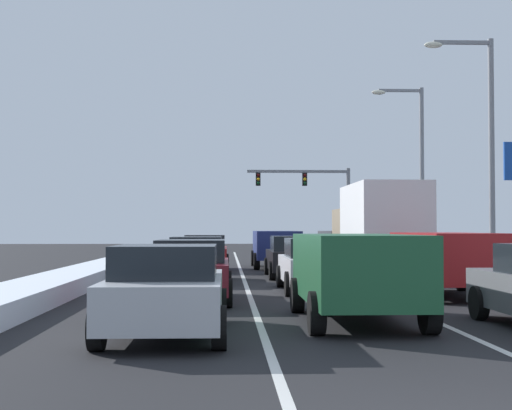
{
  "coord_description": "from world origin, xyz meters",
  "views": [
    {
      "loc": [
        -2.33,
        -6.18,
        1.78
      ],
      "look_at": [
        -0.52,
        38.5,
        3.2
      ],
      "focal_mm": 52.16,
      "sensor_mm": 36.0,
      "label": 1
    }
  ],
  "objects_px": {
    "street_lamp_right_mid": "(483,135)",
    "suv_green_center_lane_nearest": "(356,269)",
    "box_truck_right_lane_third": "(379,225)",
    "traffic_light_gantry": "(317,191)",
    "sedan_maroon_left_lane_second": "(191,270)",
    "suv_charcoal_right_lane_fourth": "(345,245)",
    "street_lamp_right_far": "(415,159)",
    "sedan_black_center_lane_third": "(294,256)",
    "sedan_gray_left_lane_third": "(197,259)",
    "sedan_red_left_lane_fourth": "(205,253)",
    "suv_red_right_lane_second": "(447,258)",
    "suv_navy_center_lane_fourth": "(276,245)",
    "sedan_white_center_lane_second": "(316,265)",
    "sedan_silver_left_lane_nearest": "(167,290)"
  },
  "relations": [
    {
      "from": "street_lamp_right_mid",
      "to": "suv_green_center_lane_nearest",
      "type": "bearing_deg",
      "value": -118.13
    },
    {
      "from": "box_truck_right_lane_third",
      "to": "traffic_light_gantry",
      "type": "height_order",
      "value": "traffic_light_gantry"
    },
    {
      "from": "box_truck_right_lane_third",
      "to": "sedan_maroon_left_lane_second",
      "type": "relative_size",
      "value": 1.6
    },
    {
      "from": "suv_charcoal_right_lane_fourth",
      "to": "suv_green_center_lane_nearest",
      "type": "distance_m",
      "value": 21.18
    },
    {
      "from": "traffic_light_gantry",
      "to": "street_lamp_right_far",
      "type": "relative_size",
      "value": 0.84
    },
    {
      "from": "suv_charcoal_right_lane_fourth",
      "to": "sedan_black_center_lane_third",
      "type": "relative_size",
      "value": 1.09
    },
    {
      "from": "sedan_maroon_left_lane_second",
      "to": "traffic_light_gantry",
      "type": "distance_m",
      "value": 36.49
    },
    {
      "from": "sedan_gray_left_lane_third",
      "to": "sedan_red_left_lane_fourth",
      "type": "distance_m",
      "value": 6.73
    },
    {
      "from": "suv_red_right_lane_second",
      "to": "sedan_red_left_lane_fourth",
      "type": "relative_size",
      "value": 1.09
    },
    {
      "from": "suv_green_center_lane_nearest",
      "to": "suv_navy_center_lane_fourth",
      "type": "relative_size",
      "value": 1.0
    },
    {
      "from": "suv_red_right_lane_second",
      "to": "suv_green_center_lane_nearest",
      "type": "relative_size",
      "value": 1.0
    },
    {
      "from": "suv_green_center_lane_nearest",
      "to": "traffic_light_gantry",
      "type": "xyz_separation_m",
      "value": [
        4.12,
        39.75,
        3.48
      ]
    },
    {
      "from": "box_truck_right_lane_third",
      "to": "sedan_red_left_lane_fourth",
      "type": "distance_m",
      "value": 8.01
    },
    {
      "from": "suv_green_center_lane_nearest",
      "to": "sedan_gray_left_lane_third",
      "type": "distance_m",
      "value": 11.33
    },
    {
      "from": "suv_green_center_lane_nearest",
      "to": "sedan_white_center_lane_second",
      "type": "distance_m",
      "value": 6.91
    },
    {
      "from": "suv_red_right_lane_second",
      "to": "sedan_black_center_lane_third",
      "type": "relative_size",
      "value": 1.09
    },
    {
      "from": "suv_red_right_lane_second",
      "to": "traffic_light_gantry",
      "type": "distance_m",
      "value": 34.65
    },
    {
      "from": "suv_navy_center_lane_fourth",
      "to": "sedan_silver_left_lane_nearest",
      "type": "relative_size",
      "value": 1.09
    },
    {
      "from": "suv_charcoal_right_lane_fourth",
      "to": "sedan_silver_left_lane_nearest",
      "type": "relative_size",
      "value": 1.09
    },
    {
      "from": "suv_red_right_lane_second",
      "to": "suv_green_center_lane_nearest",
      "type": "xyz_separation_m",
      "value": [
        -3.36,
        -5.29,
        0.0
      ]
    },
    {
      "from": "sedan_maroon_left_lane_second",
      "to": "sedan_gray_left_lane_third",
      "type": "relative_size",
      "value": 1.0
    },
    {
      "from": "sedan_white_center_lane_second",
      "to": "traffic_light_gantry",
      "type": "relative_size",
      "value": 0.6
    },
    {
      "from": "suv_charcoal_right_lane_fourth",
      "to": "sedan_silver_left_lane_nearest",
      "type": "height_order",
      "value": "suv_charcoal_right_lane_fourth"
    },
    {
      "from": "box_truck_right_lane_third",
      "to": "sedan_gray_left_lane_third",
      "type": "relative_size",
      "value": 1.6
    },
    {
      "from": "suv_charcoal_right_lane_fourth",
      "to": "sedan_white_center_lane_second",
      "type": "height_order",
      "value": "suv_charcoal_right_lane_fourth"
    },
    {
      "from": "box_truck_right_lane_third",
      "to": "street_lamp_right_far",
      "type": "bearing_deg",
      "value": 68.51
    },
    {
      "from": "sedan_gray_left_lane_third",
      "to": "sedan_red_left_lane_fourth",
      "type": "bearing_deg",
      "value": 89.15
    },
    {
      "from": "sedan_white_center_lane_second",
      "to": "sedan_black_center_lane_third",
      "type": "xyz_separation_m",
      "value": [
        -0.06,
        6.12,
        0.0
      ]
    },
    {
      "from": "suv_green_center_lane_nearest",
      "to": "sedan_white_center_lane_second",
      "type": "height_order",
      "value": "suv_green_center_lane_nearest"
    },
    {
      "from": "suv_red_right_lane_second",
      "to": "sedan_silver_left_lane_nearest",
      "type": "distance_m",
      "value": 9.72
    },
    {
      "from": "sedan_maroon_left_lane_second",
      "to": "sedan_red_left_lane_fourth",
      "type": "height_order",
      "value": "same"
    },
    {
      "from": "sedan_gray_left_lane_third",
      "to": "suv_green_center_lane_nearest",
      "type": "bearing_deg",
      "value": -72.26
    },
    {
      "from": "suv_navy_center_lane_fourth",
      "to": "sedan_gray_left_lane_third",
      "type": "height_order",
      "value": "suv_navy_center_lane_fourth"
    },
    {
      "from": "sedan_silver_left_lane_nearest",
      "to": "sedan_maroon_left_lane_second",
      "type": "height_order",
      "value": "same"
    },
    {
      "from": "sedan_white_center_lane_second",
      "to": "sedan_maroon_left_lane_second",
      "type": "bearing_deg",
      "value": -141.75
    },
    {
      "from": "suv_green_center_lane_nearest",
      "to": "sedan_white_center_lane_second",
      "type": "bearing_deg",
      "value": 89.37
    },
    {
      "from": "traffic_light_gantry",
      "to": "street_lamp_right_mid",
      "type": "relative_size",
      "value": 0.84
    },
    {
      "from": "street_lamp_right_far",
      "to": "sedan_silver_left_lane_nearest",
      "type": "bearing_deg",
      "value": -113.17
    },
    {
      "from": "sedan_silver_left_lane_nearest",
      "to": "traffic_light_gantry",
      "type": "xyz_separation_m",
      "value": [
        7.58,
        41.38,
        3.73
      ]
    },
    {
      "from": "suv_charcoal_right_lane_fourth",
      "to": "sedan_red_left_lane_fourth",
      "type": "height_order",
      "value": "suv_charcoal_right_lane_fourth"
    },
    {
      "from": "suv_charcoal_right_lane_fourth",
      "to": "box_truck_right_lane_third",
      "type": "bearing_deg",
      "value": -90.26
    },
    {
      "from": "sedan_black_center_lane_third",
      "to": "box_truck_right_lane_third",
      "type": "bearing_deg",
      "value": -1.88
    },
    {
      "from": "sedan_red_left_lane_fourth",
      "to": "suv_green_center_lane_nearest",
      "type": "bearing_deg",
      "value": -79.17
    },
    {
      "from": "sedan_maroon_left_lane_second",
      "to": "suv_charcoal_right_lane_fourth",
      "type": "bearing_deg",
      "value": 68.82
    },
    {
      "from": "sedan_maroon_left_lane_second",
      "to": "street_lamp_right_mid",
      "type": "relative_size",
      "value": 0.5
    },
    {
      "from": "sedan_black_center_lane_third",
      "to": "sedan_maroon_left_lane_second",
      "type": "xyz_separation_m",
      "value": [
        -3.34,
        -8.8,
        0.0
      ]
    },
    {
      "from": "traffic_light_gantry",
      "to": "sedan_red_left_lane_fourth",
      "type": "bearing_deg",
      "value": -108.59
    },
    {
      "from": "suv_charcoal_right_lane_fourth",
      "to": "suv_green_center_lane_nearest",
      "type": "height_order",
      "value": "same"
    },
    {
      "from": "box_truck_right_lane_third",
      "to": "traffic_light_gantry",
      "type": "xyz_separation_m",
      "value": [
        1.01,
        26.83,
        2.6
      ]
    },
    {
      "from": "box_truck_right_lane_third",
      "to": "street_lamp_right_far",
      "type": "distance_m",
      "value": 11.43
    }
  ]
}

